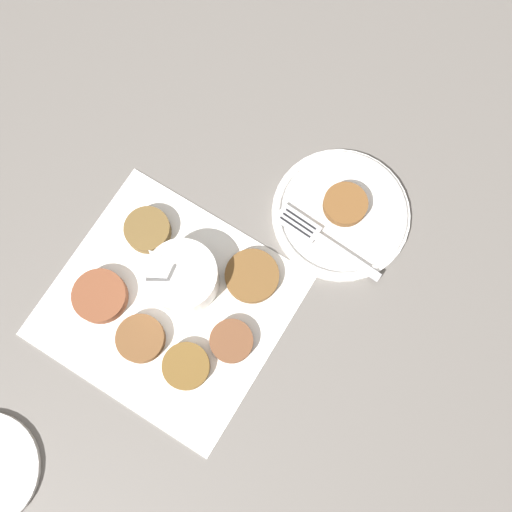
{
  "coord_description": "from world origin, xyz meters",
  "views": [
    {
      "loc": [
        -0.17,
        0.06,
        0.83
      ],
      "look_at": [
        -0.04,
        -0.11,
        0.02
      ],
      "focal_mm": 42.0,
      "sensor_mm": 36.0,
      "label": 1
    }
  ],
  "objects_px": {
    "fritter_on_plate": "(345,204)",
    "fork": "(317,237)",
    "sauce_bowl": "(183,277)",
    "serving_plate": "(341,214)"
  },
  "relations": [
    {
      "from": "fritter_on_plate",
      "to": "fork",
      "type": "relative_size",
      "value": 0.37
    },
    {
      "from": "sauce_bowl",
      "to": "serving_plate",
      "type": "relative_size",
      "value": 0.54
    },
    {
      "from": "sauce_bowl",
      "to": "fritter_on_plate",
      "type": "xyz_separation_m",
      "value": [
        -0.12,
        -0.22,
        -0.0
      ]
    },
    {
      "from": "sauce_bowl",
      "to": "serving_plate",
      "type": "distance_m",
      "value": 0.24
    },
    {
      "from": "fork",
      "to": "sauce_bowl",
      "type": "bearing_deg",
      "value": 54.22
    },
    {
      "from": "fritter_on_plate",
      "to": "fork",
      "type": "bearing_deg",
      "value": 85.15
    },
    {
      "from": "serving_plate",
      "to": "fork",
      "type": "xyz_separation_m",
      "value": [
        0.01,
        0.05,
        0.01
      ]
    },
    {
      "from": "sauce_bowl",
      "to": "fork",
      "type": "xyz_separation_m",
      "value": [
        -0.11,
        -0.16,
        -0.01
      ]
    },
    {
      "from": "fork",
      "to": "serving_plate",
      "type": "bearing_deg",
      "value": -97.47
    },
    {
      "from": "serving_plate",
      "to": "fritter_on_plate",
      "type": "bearing_deg",
      "value": -80.38
    }
  ]
}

